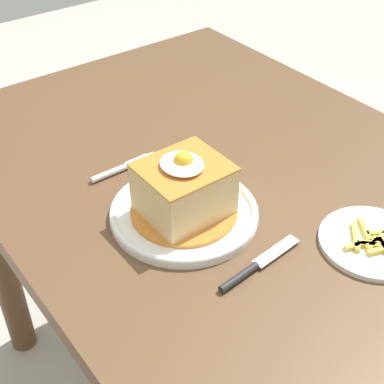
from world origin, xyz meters
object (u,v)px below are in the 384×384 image
(fork, at_px, (119,169))
(knife, at_px, (250,270))
(main_plate, at_px, (183,211))
(side_plate_fries, at_px, (373,242))

(fork, bearing_deg, knife, 3.72)
(main_plate, xyz_separation_m, side_plate_fries, (0.24, 0.20, -0.00))
(fork, relative_size, side_plate_fries, 0.83)
(fork, height_order, side_plate_fries, side_plate_fries)
(main_plate, xyz_separation_m, fork, (-0.17, -0.02, -0.00))
(main_plate, height_order, side_plate_fries, main_plate)
(knife, distance_m, side_plate_fries, 0.21)
(side_plate_fries, bearing_deg, main_plate, -140.61)
(main_plate, height_order, knife, main_plate)
(main_plate, bearing_deg, knife, 0.64)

